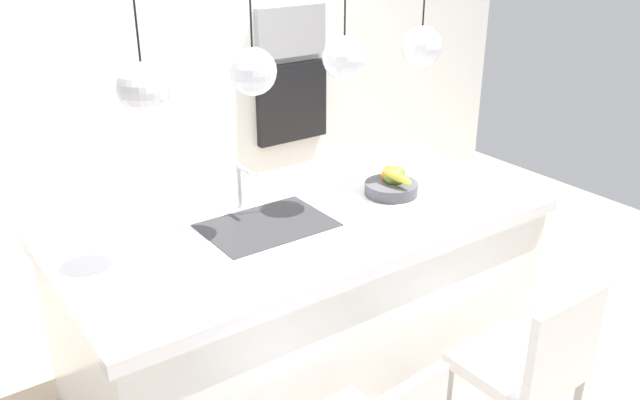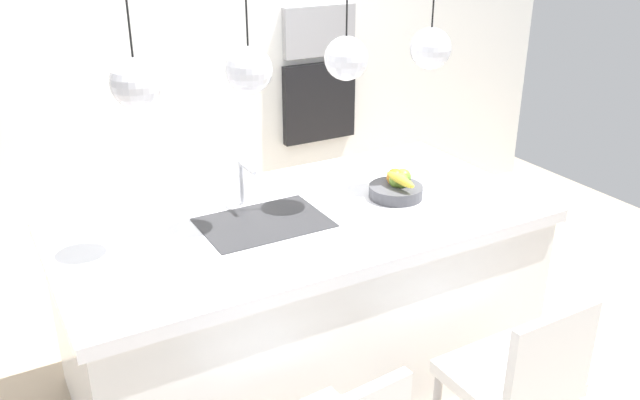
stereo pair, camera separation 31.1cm
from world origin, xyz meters
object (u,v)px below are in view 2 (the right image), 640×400
object	(u,v)px
fruit_bowl	(397,187)
oven	(319,102)
chair_middle	(519,377)
microwave	(319,31)

from	to	relation	value
fruit_bowl	oven	distance (m)	1.69
oven	chair_middle	xyz separation A→B (m)	(-0.52, -2.58, -0.44)
microwave	oven	world-z (taller)	microwave
microwave	chair_middle	size ratio (longest dim) A/B	0.64
fruit_bowl	oven	world-z (taller)	oven
fruit_bowl	microwave	bearing A→B (deg)	73.91
microwave	oven	bearing A→B (deg)	0.00
fruit_bowl	chair_middle	world-z (taller)	fruit_bowl
oven	fruit_bowl	bearing A→B (deg)	-106.09
microwave	chair_middle	world-z (taller)	microwave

